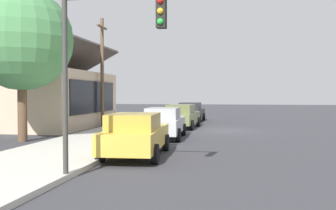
{
  "coord_description": "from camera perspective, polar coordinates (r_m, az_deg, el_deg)",
  "views": [
    {
      "loc": [
        -24.21,
        -0.83,
        2.29
      ],
      "look_at": [
        0.21,
        3.39,
        1.57
      ],
      "focal_mm": 41.19,
      "sensor_mm": 36.0,
      "label": 1
    }
  ],
  "objects": [
    {
      "name": "storefront_building",
      "position": [
        27.87,
        -17.57,
        1.05
      ],
      "size": [
        10.43,
        7.24,
        5.76
      ],
      "color": "#CCB293",
      "rests_on": "ground"
    },
    {
      "name": "sidewalk_curb",
      "position": [
        25.14,
        -5.06,
        -3.39
      ],
      "size": [
        60.0,
        4.2,
        0.16
      ],
      "primitive_type": "cube",
      "color": "beige",
      "rests_on": "ground"
    },
    {
      "name": "traffic_light_main",
      "position": [
        10.23,
        -9.6,
        8.37
      ],
      "size": [
        0.37,
        2.79,
        5.2
      ],
      "color": "#383833",
      "rests_on": "ground"
    },
    {
      "name": "utility_pole_wooden",
      "position": [
        27.1,
        -9.72,
        5.1
      ],
      "size": [
        1.8,
        0.24,
        7.5
      ],
      "color": "brown",
      "rests_on": "ground"
    },
    {
      "name": "car_charcoal",
      "position": [
        31.78,
        3.4,
        -1.01
      ],
      "size": [
        4.71,
        2.12,
        1.59
      ],
      "rotation": [
        0.0,
        0.0,
        -0.04
      ],
      "color": "#2D3035",
      "rests_on": "ground"
    },
    {
      "name": "car_mustard",
      "position": [
        14.08,
        -4.79,
        -4.36
      ],
      "size": [
        4.89,
        2.24,
        1.59
      ],
      "rotation": [
        0.0,
        0.0,
        0.06
      ],
      "color": "gold",
      "rests_on": "ground"
    },
    {
      "name": "shade_tree",
      "position": [
        19.83,
        -20.84,
        9.01
      ],
      "size": [
        4.86,
        4.86,
        7.31
      ],
      "color": "brown",
      "rests_on": "ground"
    },
    {
      "name": "car_olive",
      "position": [
        25.65,
        2.04,
        -1.64
      ],
      "size": [
        4.82,
        2.19,
        1.59
      ],
      "rotation": [
        0.0,
        0.0,
        -0.05
      ],
      "color": "olive",
      "rests_on": "ground"
    },
    {
      "name": "fire_hydrant_red",
      "position": [
        17.26,
        -7.21,
        -4.32
      ],
      "size": [
        0.22,
        0.22,
        0.71
      ],
      "color": "red",
      "rests_on": "sidewalk_curb"
    },
    {
      "name": "car_silver",
      "position": [
        19.72,
        -0.59,
        -2.64
      ],
      "size": [
        4.63,
        2.09,
        1.59
      ],
      "rotation": [
        0.0,
        0.0,
        0.04
      ],
      "color": "silver",
      "rests_on": "ground"
    },
    {
      "name": "ground_plane",
      "position": [
        24.33,
        7.82,
        -3.76
      ],
      "size": [
        120.0,
        120.0,
        0.0
      ],
      "primitive_type": "plane",
      "color": "#38383D"
    }
  ]
}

